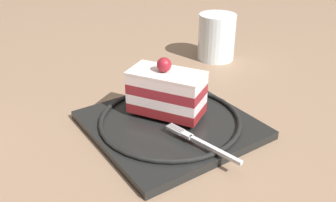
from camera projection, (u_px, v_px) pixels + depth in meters
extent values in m
plane|color=#876A53|center=(167.00, 127.00, 0.57)|extent=(2.40, 2.40, 0.00)
cube|color=black|center=(168.00, 126.00, 0.56)|extent=(0.27, 0.27, 0.01)
torus|color=black|center=(168.00, 120.00, 0.56)|extent=(0.26, 0.26, 0.01)
cube|color=maroon|center=(167.00, 107.00, 0.57)|extent=(0.09, 0.12, 0.02)
cube|color=white|center=(167.00, 98.00, 0.56)|extent=(0.09, 0.12, 0.02)
cube|color=maroon|center=(167.00, 88.00, 0.56)|extent=(0.09, 0.12, 0.02)
cube|color=white|center=(167.00, 79.00, 0.55)|extent=(0.09, 0.12, 0.02)
cube|color=white|center=(167.00, 73.00, 0.54)|extent=(0.09, 0.12, 0.00)
sphere|color=maroon|center=(164.00, 65.00, 0.54)|extent=(0.02, 0.02, 0.02)
cube|color=silver|center=(215.00, 149.00, 0.48)|extent=(0.01, 0.08, 0.00)
cube|color=silver|center=(187.00, 135.00, 0.51)|extent=(0.01, 0.02, 0.00)
cube|color=silver|center=(178.00, 128.00, 0.53)|extent=(0.00, 0.03, 0.00)
cube|color=silver|center=(176.00, 129.00, 0.53)|extent=(0.00, 0.03, 0.00)
cube|color=silver|center=(175.00, 130.00, 0.52)|extent=(0.00, 0.03, 0.00)
cube|color=silver|center=(173.00, 131.00, 0.52)|extent=(0.00, 0.03, 0.00)
cylinder|color=silver|center=(217.00, 37.00, 0.80)|extent=(0.08, 0.08, 0.10)
cylinder|color=black|center=(216.00, 43.00, 0.81)|extent=(0.07, 0.07, 0.06)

